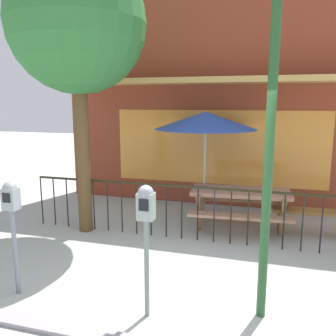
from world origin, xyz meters
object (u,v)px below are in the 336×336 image
object	(u,v)px
patio_bench	(313,217)
parking_meter_near	(11,208)
street_lamp	(272,87)
picnic_table_left	(240,199)
street_tree	(77,26)
parking_meter_far	(146,216)
patio_umbrella	(206,121)

from	to	relation	value
patio_bench	parking_meter_near	size ratio (longest dim) A/B	0.97
parking_meter_near	street_lamp	xyz separation A→B (m)	(2.96, 0.36, 1.41)
picnic_table_left	street_lamp	world-z (taller)	street_lamp
patio_bench	street_tree	distance (m)	5.32
parking_meter_near	street_tree	world-z (taller)	street_tree
patio_bench	parking_meter_near	xyz separation A→B (m)	(-3.79, -3.13, 0.77)
street_lamp	parking_meter_far	bearing A→B (deg)	-163.78
street_tree	street_lamp	size ratio (longest dim) A/B	1.26
patio_umbrella	street_tree	distance (m)	2.96
patio_umbrella	parking_meter_near	world-z (taller)	patio_umbrella
street_tree	parking_meter_far	bearing A→B (deg)	-48.29
street_lamp	picnic_table_left	bearing A→B (deg)	99.77
parking_meter_far	street_tree	bearing A→B (deg)	131.71
picnic_table_left	patio_bench	distance (m)	1.32
picnic_table_left	parking_meter_near	distance (m)	3.98
street_tree	street_lamp	xyz separation A→B (m)	(3.24, -1.89, -1.13)
patio_umbrella	street_tree	size ratio (longest dim) A/B	0.45
patio_bench	street_lamp	distance (m)	3.62
patio_bench	parking_meter_near	bearing A→B (deg)	-140.49
parking_meter_near	street_tree	distance (m)	3.40
patio_umbrella	street_lamp	world-z (taller)	street_lamp
patio_umbrella	parking_meter_far	bearing A→B (deg)	-89.66
picnic_table_left	parking_meter_near	size ratio (longest dim) A/B	1.30
parking_meter_near	parking_meter_far	distance (m)	1.73
parking_meter_near	parking_meter_far	bearing A→B (deg)	-0.06
patio_umbrella	street_tree	bearing A→B (deg)	-143.87
parking_meter_near	street_lamp	bearing A→B (deg)	6.89
street_tree	street_lamp	distance (m)	3.92
street_tree	picnic_table_left	bearing A→B (deg)	16.25
picnic_table_left	patio_bench	size ratio (longest dim) A/B	1.34
picnic_table_left	street_tree	world-z (taller)	street_tree
parking_meter_far	street_lamp	distance (m)	1.87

